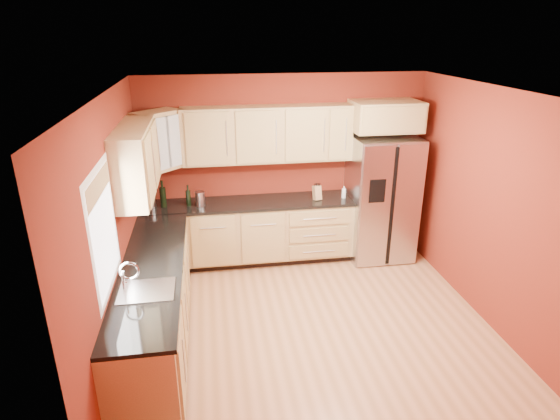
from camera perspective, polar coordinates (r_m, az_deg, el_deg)
name	(u,v)px	position (r m, az deg, el deg)	size (l,w,h in m)	color
floor	(312,326)	(5.49, 3.96, -13.92)	(4.00, 4.00, 0.00)	#A96D41
ceiling	(319,93)	(4.52, 4.82, 14.07)	(4.00, 4.00, 0.00)	white
wall_back	(284,167)	(6.71, 0.45, 5.21)	(4.00, 0.04, 2.60)	maroon
wall_front	(386,339)	(3.19, 12.84, -15.10)	(4.00, 0.04, 2.60)	maroon
wall_left	(115,233)	(4.83, -19.44, -2.68)	(0.04, 4.00, 2.60)	maroon
wall_right	(493,210)	(5.65, 24.51, 0.05)	(0.04, 4.00, 2.60)	maroon
base_cabinets_back	(249,233)	(6.66, -3.82, -2.84)	(2.90, 0.60, 0.88)	#A48850
base_cabinets_left	(155,306)	(5.18, -14.94, -11.24)	(0.60, 2.80, 0.88)	#A48850
countertop_back	(248,203)	(6.48, -3.91, 0.83)	(2.90, 0.62, 0.04)	black
countertop_left	(152,267)	(4.95, -15.33, -6.74)	(0.62, 2.80, 0.04)	black
upper_cabinets_back	(268,134)	(6.39, -1.53, 9.23)	(2.30, 0.33, 0.75)	#A48850
upper_cabinets_left	(136,161)	(5.31, -17.15, 5.76)	(0.33, 1.35, 0.75)	#A48850
corner_upper_cabinet	(159,141)	(6.20, -14.57, 8.19)	(0.62, 0.33, 0.75)	#A48850
over_fridge_cabinet	(386,116)	(6.62, 12.75, 11.14)	(0.92, 0.60, 0.40)	#A48850
refrigerator	(381,198)	(6.84, 12.19, 1.43)	(0.90, 0.75, 1.78)	silver
window	(104,230)	(4.28, -20.64, -2.31)	(0.03, 0.90, 1.00)	white
sink_faucet	(145,277)	(4.43, -16.14, -7.81)	(0.50, 0.42, 0.30)	silver
canister_left	(151,200)	(6.48, -15.46, 1.20)	(0.12, 0.12, 0.19)	silver
canister_right	(200,199)	(6.37, -9.70, 1.36)	(0.12, 0.12, 0.20)	silver
wine_bottle_a	(163,194)	(6.42, -14.11, 1.94)	(0.08, 0.08, 0.37)	black
wine_bottle_b	(188,195)	(6.39, -11.13, 1.76)	(0.07, 0.07, 0.29)	black
knife_block	(317,193)	(6.54, 4.53, 2.13)	(0.10, 0.09, 0.20)	tan
soap_dispenser	(344,192)	(6.64, 7.79, 2.17)	(0.06, 0.06, 0.17)	white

